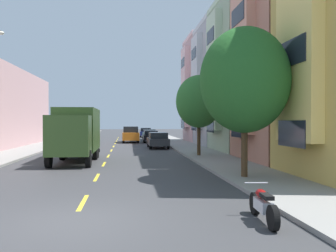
# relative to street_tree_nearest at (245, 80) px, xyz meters

# --- Properties ---
(ground_plane) EXTENTS (160.00, 160.00, 0.00)m
(ground_plane) POSITION_rel_street_tree_nearest_xyz_m (-6.40, 24.42, -4.30)
(ground_plane) COLOR #38383A
(sidewalk_left) EXTENTS (3.20, 120.00, 0.14)m
(sidewalk_left) POSITION_rel_street_tree_nearest_xyz_m (-13.50, 22.42, -4.23)
(sidewalk_left) COLOR gray
(sidewalk_left) RESTS_ON ground_plane
(sidewalk_right) EXTENTS (3.20, 120.00, 0.14)m
(sidewalk_right) POSITION_rel_street_tree_nearest_xyz_m (0.70, 22.42, -4.23)
(sidewalk_right) COLOR gray
(sidewalk_right) RESTS_ON ground_plane
(lane_centerline_dashes) EXTENTS (0.14, 47.20, 0.01)m
(lane_centerline_dashes) POSITION_rel_street_tree_nearest_xyz_m (-6.40, 18.92, -4.30)
(lane_centerline_dashes) COLOR yellow
(lane_centerline_dashes) RESTS_ON ground_plane
(townhouse_third_sage) EXTENTS (13.30, 7.01, 12.64)m
(townhouse_third_sage) POSITION_rel_street_tree_nearest_xyz_m (8.55, 13.63, 1.82)
(townhouse_third_sage) COLOR #99AD8E
(townhouse_third_sage) RESTS_ON ground_plane
(townhouse_fourth_dove_grey) EXTENTS (11.45, 7.01, 12.56)m
(townhouse_fourth_dove_grey) POSITION_rel_street_tree_nearest_xyz_m (7.62, 20.83, 1.78)
(townhouse_fourth_dove_grey) COLOR #A8A8AD
(townhouse_fourth_dove_grey) RESTS_ON ground_plane
(townhouse_fifth_rose) EXTENTS (12.72, 7.01, 12.88)m
(townhouse_fifth_rose) POSITION_rel_street_tree_nearest_xyz_m (8.25, 28.04, 1.94)
(townhouse_fifth_rose) COLOR #CC9E9E
(townhouse_fifth_rose) RESTS_ON ground_plane
(street_tree_nearest) EXTENTS (3.86, 3.86, 6.45)m
(street_tree_nearest) POSITION_rel_street_tree_nearest_xyz_m (0.00, 0.00, 0.00)
(street_tree_nearest) COLOR #47331E
(street_tree_nearest) RESTS_ON sidewalk_right
(street_tree_second) EXTENTS (3.24, 3.24, 5.66)m
(street_tree_second) POSITION_rel_street_tree_nearest_xyz_m (0.00, 9.76, -0.37)
(street_tree_second) COLOR #47331E
(street_tree_second) RESTS_ON sidewalk_right
(delivery_box_truck) EXTENTS (2.41, 7.24, 3.36)m
(delivery_box_truck) POSITION_rel_street_tree_nearest_xyz_m (-8.20, 7.90, -2.40)
(delivery_box_truck) COLOR #2D471E
(delivery_box_truck) RESTS_ON ground_plane
(parked_sedan_black) EXTENTS (1.90, 4.54, 1.43)m
(parked_sedan_black) POSITION_rel_street_tree_nearest_xyz_m (-2.16, 28.20, -3.55)
(parked_sedan_black) COLOR black
(parked_sedan_black) RESTS_ON ground_plane
(parked_pickup_silver) EXTENTS (2.06, 5.32, 1.73)m
(parked_pickup_silver) POSITION_rel_street_tree_nearest_xyz_m (-10.81, 45.81, -3.47)
(parked_pickup_silver) COLOR #B2B5BA
(parked_pickup_silver) RESTS_ON ground_plane
(parked_hatchback_sky) EXTENTS (1.75, 4.00, 1.50)m
(parked_hatchback_sky) POSITION_rel_street_tree_nearest_xyz_m (-10.62, 29.74, -3.54)
(parked_hatchback_sky) COLOR #7A9EC6
(parked_hatchback_sky) RESTS_ON ground_plane
(parked_wagon_navy) EXTENTS (1.96, 4.75, 1.50)m
(parked_wagon_navy) POSITION_rel_street_tree_nearest_xyz_m (-2.04, 42.87, -3.50)
(parked_wagon_navy) COLOR navy
(parked_wagon_navy) RESTS_ON ground_plane
(parked_sedan_forest) EXTENTS (1.85, 4.52, 1.43)m
(parked_sedan_forest) POSITION_rel_street_tree_nearest_xyz_m (-1.93, 34.77, -3.55)
(parked_sedan_forest) COLOR #194C28
(parked_sedan_forest) RESTS_ON ground_plane
(parked_wagon_charcoal) EXTENTS (1.83, 4.70, 1.50)m
(parked_wagon_charcoal) POSITION_rel_street_tree_nearest_xyz_m (-2.13, 18.71, -3.50)
(parked_wagon_charcoal) COLOR #333338
(parked_wagon_charcoal) RESTS_ON ground_plane
(moving_orange_sedan) EXTENTS (1.95, 4.80, 1.93)m
(moving_orange_sedan) POSITION_rel_street_tree_nearest_xyz_m (-4.60, 28.24, -3.31)
(moving_orange_sedan) COLOR orange
(moving_orange_sedan) RESTS_ON ground_plane
(parked_motorcycle) EXTENTS (0.62, 2.05, 0.90)m
(parked_motorcycle) POSITION_rel_street_tree_nearest_xyz_m (-1.65, -6.28, -3.89)
(parked_motorcycle) COLOR black
(parked_motorcycle) RESTS_ON ground_plane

